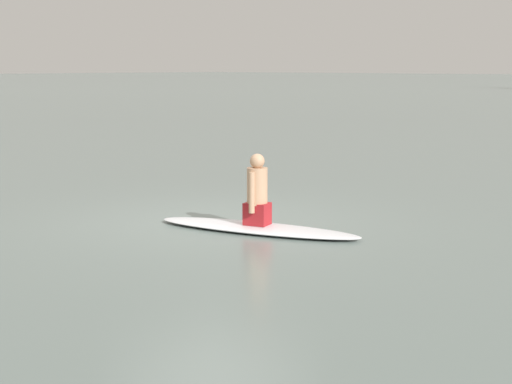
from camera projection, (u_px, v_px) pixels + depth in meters
ground_plane at (211, 222)px, 11.37m from camera, size 400.00×400.00×0.00m
surfboard at (257, 228)px, 10.73m from camera, size 1.49×3.10×0.09m
person_paddler at (257, 193)px, 10.65m from camera, size 0.43×0.38×0.98m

